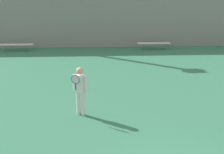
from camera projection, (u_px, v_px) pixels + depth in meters
The scene contains 4 objects.
tennis_player at pixel (80, 88), 10.31m from camera, with size 0.51×0.50×1.66m.
bench_courtside_near at pixel (16, 45), 20.02m from camera, with size 2.14×0.40×0.45m.
bench_courtside_far at pixel (154, 43), 20.44m from camera, with size 2.15×0.40×0.45m.
back_fence at pixel (121, 22), 20.90m from camera, with size 28.89×0.06×3.40m.
Camera 1 is at (-1.67, -5.36, 4.35)m, focal length 50.00 mm.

